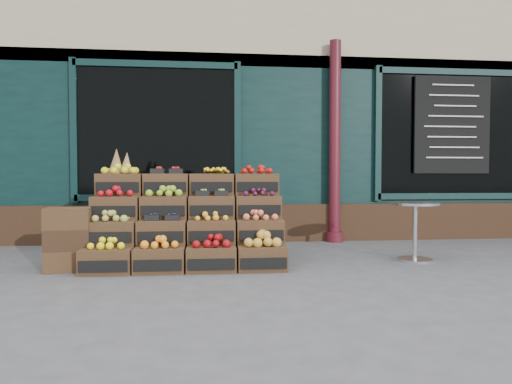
{
  "coord_description": "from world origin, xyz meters",
  "views": [
    {
      "loc": [
        -0.73,
        -4.64,
        1.04
      ],
      "look_at": [
        -0.2,
        0.7,
        0.85
      ],
      "focal_mm": 30.0,
      "sensor_mm": 36.0,
      "label": 1
    }
  ],
  "objects": [
    {
      "name": "shopkeeper",
      "position": [
        -1.12,
        2.74,
        1.07
      ],
      "size": [
        0.83,
        0.59,
        2.14
      ],
      "primitive_type": "imported",
      "rotation": [
        0.0,
        0.0,
        3.03
      ],
      "color": "#134525",
      "rests_on": "ground"
    },
    {
      "name": "bistro_table",
      "position": [
        1.75,
        0.4,
        0.45
      ],
      "size": [
        0.58,
        0.58,
        0.72
      ],
      "rotation": [
        0.0,
        0.0,
        0.37
      ],
      "color": "silver",
      "rests_on": "ground"
    },
    {
      "name": "crate_display",
      "position": [
        -1.04,
        0.54,
        0.43
      ],
      "size": [
        2.23,
        1.1,
        1.39
      ],
      "rotation": [
        0.0,
        0.0,
        -0.01
      ],
      "color": "#442D1A",
      "rests_on": "ground"
    },
    {
      "name": "spare_crates",
      "position": [
        -2.33,
        0.25,
        0.35
      ],
      "size": [
        0.51,
        0.38,
        0.7
      ],
      "rotation": [
        0.0,
        0.0,
        0.13
      ],
      "color": "#442D1A",
      "rests_on": "ground"
    },
    {
      "name": "shop_facade",
      "position": [
        0.0,
        5.11,
        2.4
      ],
      "size": [
        12.0,
        6.24,
        4.8
      ],
      "color": "black",
      "rests_on": "ground"
    },
    {
      "name": "ground",
      "position": [
        0.0,
        0.0,
        0.0
      ],
      "size": [
        60.0,
        60.0,
        0.0
      ],
      "primitive_type": "plane",
      "color": "#4D4D50",
      "rests_on": "ground"
    }
  ]
}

